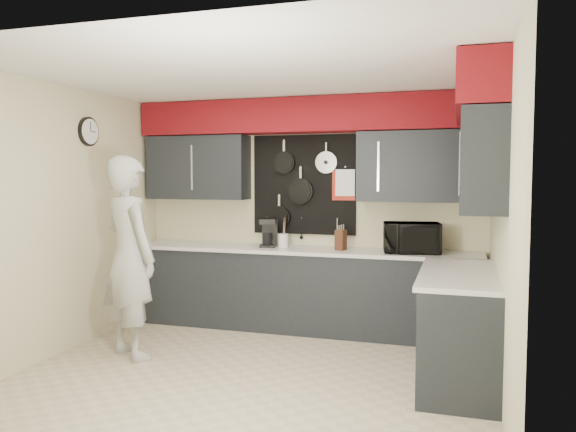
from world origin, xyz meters
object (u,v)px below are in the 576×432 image
(person, at_px, (129,257))
(coffee_maker, at_px, (268,232))
(knife_block, at_px, (341,240))
(microwave, at_px, (411,238))
(utensil_crock, at_px, (283,240))

(person, bearing_deg, coffee_maker, -94.91)
(knife_block, xyz_separation_m, coffee_maker, (-0.85, 0.04, 0.06))
(microwave, xyz_separation_m, knife_block, (-0.75, -0.01, -0.05))
(coffee_maker, bearing_deg, person, -139.75)
(microwave, bearing_deg, coffee_maker, 168.86)
(utensil_crock, relative_size, coffee_maker, 0.47)
(microwave, xyz_separation_m, utensil_crock, (-1.43, 0.06, -0.08))
(coffee_maker, bearing_deg, utensil_crock, -6.00)
(microwave, bearing_deg, knife_block, 170.61)
(knife_block, bearing_deg, person, -124.53)
(microwave, distance_m, utensil_crock, 1.43)
(microwave, xyz_separation_m, coffee_maker, (-1.60, 0.02, 0.01))
(person, bearing_deg, utensil_crock, -98.85)
(microwave, relative_size, coffee_maker, 1.78)
(utensil_crock, xyz_separation_m, coffee_maker, (-0.17, -0.03, 0.09))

